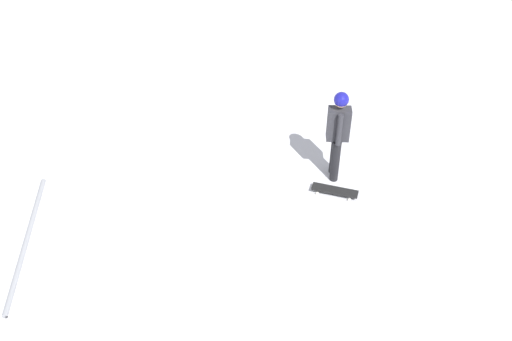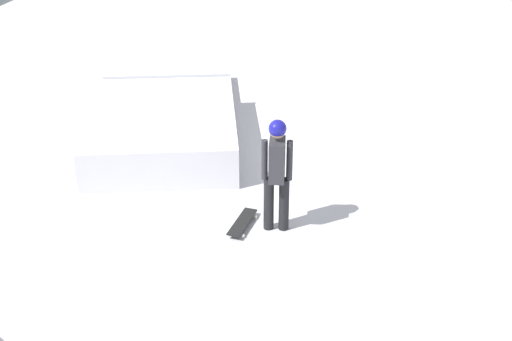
# 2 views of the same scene
# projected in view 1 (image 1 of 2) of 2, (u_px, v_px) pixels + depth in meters

# --- Properties ---
(ground_plane) EXTENTS (60.00, 60.00, 0.00)m
(ground_plane) POSITION_uv_depth(u_px,v_px,m) (211.00, 264.00, 8.59)
(ground_plane) COLOR silver
(skate_ramp) EXTENTS (5.83, 3.68, 0.74)m
(skate_ramp) POSITION_uv_depth(u_px,v_px,m) (125.00, 252.00, 8.36)
(skate_ramp) COLOR silver
(skate_ramp) RESTS_ON ground
(skater) EXTENTS (0.39, 0.44, 1.73)m
(skater) POSITION_uv_depth(u_px,v_px,m) (338.00, 129.00, 9.57)
(skater) COLOR black
(skater) RESTS_ON ground
(skateboard) EXTENTS (0.82, 0.37, 0.09)m
(skateboard) POSITION_uv_depth(u_px,v_px,m) (335.00, 190.00, 9.78)
(skateboard) COLOR black
(skateboard) RESTS_ON ground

